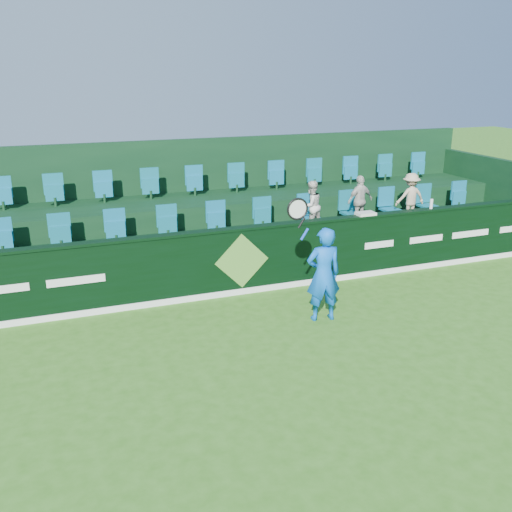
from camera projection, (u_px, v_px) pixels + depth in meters
name	position (u px, v px, depth m)	size (l,w,h in m)	color
ground	(335.00, 394.00, 7.85)	(60.00, 60.00, 0.00)	#306818
sponsor_hoarding	(240.00, 261.00, 11.20)	(16.00, 0.25, 1.35)	black
stand_tier_front	(223.00, 257.00, 12.26)	(16.00, 2.00, 0.80)	black
stand_tier_back	(200.00, 225.00, 13.87)	(16.00, 1.80, 1.30)	black
stand_rear	(194.00, 198.00, 14.09)	(16.00, 4.10, 2.60)	black
seat_row_front	(217.00, 221.00, 12.40)	(13.50, 0.50, 0.60)	#12698A
seat_row_back	(195.00, 184.00, 13.84)	(13.50, 0.50, 0.60)	#12698A
tennis_player	(323.00, 274.00, 9.93)	(1.17, 0.48, 2.35)	blue
spectator_left	(311.00, 206.00, 12.67)	(0.55, 0.42, 1.12)	silver
spectator_middle	(360.00, 201.00, 13.08)	(0.68, 0.28, 1.16)	beige
spectator_right	(410.00, 197.00, 13.54)	(0.73, 0.42, 1.13)	tan
towel	(366.00, 214.00, 11.91)	(0.39, 0.26, 0.06)	silver
drinks_bottle	(431.00, 204.00, 12.43)	(0.07, 0.07, 0.21)	white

